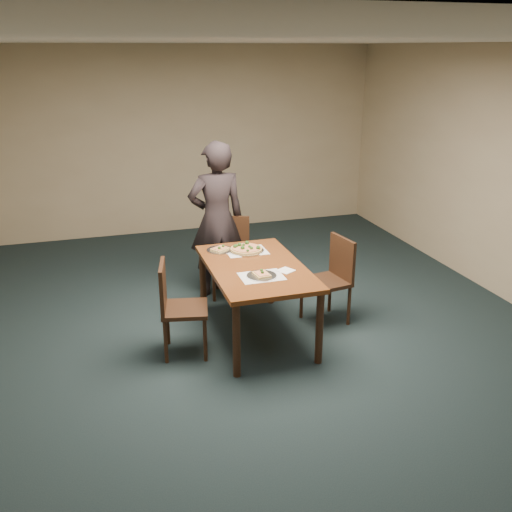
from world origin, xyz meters
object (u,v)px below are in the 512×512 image
object	(u,v)px
chair_left	(176,303)
chair_right	(332,275)
pizza_pan	(246,249)
slice_plate_far	(220,249)
chair_far	(231,251)
slice_plate_near	(262,275)
diner	(217,219)
dining_table	(256,274)

from	to	relation	value
chair_left	chair_right	distance (m)	1.69
pizza_pan	chair_right	bearing A→B (deg)	-22.09
chair_left	slice_plate_far	world-z (taller)	chair_left
chair_far	slice_plate_near	world-z (taller)	chair_far
chair_left	pizza_pan	distance (m)	1.04
chair_far	slice_plate_far	xyz separation A→B (m)	(-0.26, -0.57, 0.25)
chair_far	diner	world-z (taller)	diner
diner	slice_plate_near	world-z (taller)	diner
pizza_pan	slice_plate_near	bearing A→B (deg)	-94.65
chair_right	pizza_pan	bearing A→B (deg)	-121.28
chair_far	slice_plate_near	size ratio (longest dim) A/B	3.25
chair_far	chair_left	size ratio (longest dim) A/B	1.00
chair_left	pizza_pan	world-z (taller)	chair_left
dining_table	diner	xyz separation A→B (m)	(-0.11, 1.17, 0.24)
dining_table	pizza_pan	bearing A→B (deg)	86.53
dining_table	chair_far	bearing A→B (deg)	88.17
pizza_pan	slice_plate_near	world-z (taller)	pizza_pan
chair_right	dining_table	bearing A→B (deg)	-93.25
diner	slice_plate_far	size ratio (longest dim) A/B	6.41
chair_right	slice_plate_far	bearing A→B (deg)	-121.13
dining_table	chair_left	distance (m)	0.84
slice_plate_near	slice_plate_far	world-z (taller)	slice_plate_far
chair_far	slice_plate_far	distance (m)	0.68
chair_left	diner	distance (m)	1.52
chair_left	slice_plate_far	bearing A→B (deg)	-30.13
chair_right	diner	world-z (taller)	diner
chair_right	slice_plate_far	size ratio (longest dim) A/B	3.25
dining_table	chair_right	distance (m)	0.88
pizza_pan	chair_far	bearing A→B (deg)	89.21
dining_table	chair_right	xyz separation A→B (m)	(0.86, 0.09, -0.14)
chair_right	slice_plate_near	size ratio (longest dim) A/B	3.25
chair_left	slice_plate_near	world-z (taller)	chair_left
chair_far	pizza_pan	bearing A→B (deg)	-71.79
chair_far	chair_right	world-z (taller)	same
pizza_pan	slice_plate_near	xyz separation A→B (m)	(-0.06, -0.71, -0.01)
chair_left	dining_table	bearing A→B (deg)	-69.57
slice_plate_far	chair_left	bearing A→B (deg)	-131.78
chair_left	chair_right	bearing A→B (deg)	-71.02
chair_far	slice_plate_near	xyz separation A→B (m)	(-0.07, -1.38, 0.25)
diner	slice_plate_near	bearing A→B (deg)	91.07
slice_plate_far	chair_far	bearing A→B (deg)	65.21
chair_left	slice_plate_near	xyz separation A→B (m)	(0.78, -0.15, 0.25)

